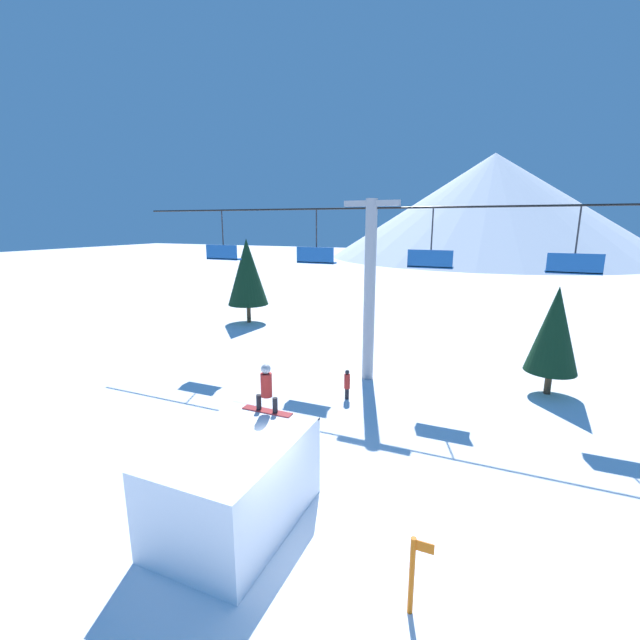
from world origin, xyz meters
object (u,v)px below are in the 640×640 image
(pine_tree_near, at_px, (555,330))
(trail_marker, at_px, (413,573))
(distant_skier, at_px, (347,383))
(snow_ramp, at_px, (235,483))
(snowboarder, at_px, (266,388))

(pine_tree_near, xyz_separation_m, trail_marker, (-3.06, -12.56, -1.91))
(pine_tree_near, relative_size, trail_marker, 2.88)
(trail_marker, distance_m, distant_skier, 9.76)
(snow_ramp, xyz_separation_m, distant_skier, (-0.14, 7.96, -0.40))
(snow_ramp, height_order, pine_tree_near, pine_tree_near)
(snow_ramp, bearing_deg, distant_skier, 91.00)
(trail_marker, bearing_deg, distant_skier, 116.88)
(snow_ramp, xyz_separation_m, pine_tree_near, (7.34, 11.81, 1.69))
(pine_tree_near, distance_m, trail_marker, 13.07)
(trail_marker, bearing_deg, snow_ramp, 170.12)
(snowboarder, bearing_deg, pine_tree_near, 53.73)
(snowboarder, xyz_separation_m, distant_skier, (-0.04, 6.29, -2.11))
(snow_ramp, distance_m, snowboarder, 2.40)
(pine_tree_near, bearing_deg, distant_skier, -152.76)
(snowboarder, height_order, distant_skier, snowboarder)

